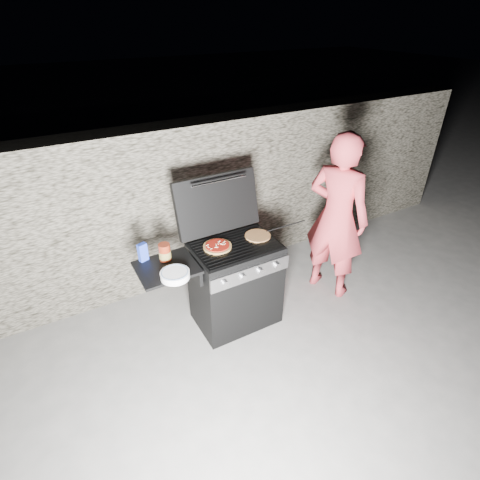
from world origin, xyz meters
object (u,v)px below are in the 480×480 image
pizza_topped (217,246)px  person (337,218)px  sauce_jar (165,252)px  gas_grill (213,292)px

pizza_topped → person: size_ratio=0.14×
sauce_jar → person: bearing=-4.9°
gas_grill → pizza_topped: bearing=27.5°
pizza_topped → sauce_jar: 0.49m
sauce_jar → person: size_ratio=0.09×
person → sauce_jar: bearing=62.7°
pizza_topped → person: person is taller
pizza_topped → sauce_jar: sauce_jar is taller
person → pizza_topped: bearing=63.3°
gas_grill → person: person is taller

